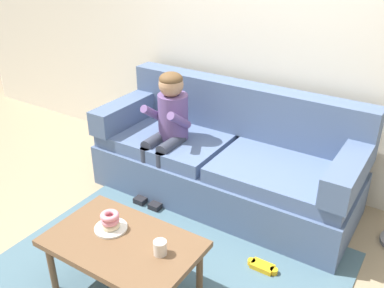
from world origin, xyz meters
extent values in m
plane|color=#9E896B|center=(0.00, 0.00, 0.00)|extent=(10.00, 10.00, 0.00)
cube|color=silver|center=(0.00, 1.40, 1.40)|extent=(8.00, 0.10, 2.80)
cube|color=#476675|center=(0.00, -0.25, 0.01)|extent=(2.27, 1.89, 0.01)
cube|color=slate|center=(-0.13, 0.80, 0.19)|extent=(2.26, 0.90, 0.38)
cube|color=slate|center=(-0.70, 0.75, 0.44)|extent=(1.08, 0.74, 0.12)
cube|color=slate|center=(0.43, 0.75, 0.44)|extent=(1.08, 0.74, 0.12)
cube|color=slate|center=(-0.13, 1.15, 0.73)|extent=(2.26, 0.20, 0.46)
cube|color=slate|center=(-1.16, 0.80, 0.61)|extent=(0.20, 0.90, 0.22)
cube|color=slate|center=(0.90, 0.80, 0.61)|extent=(0.20, 0.90, 0.22)
cube|color=brown|center=(-0.11, -0.54, 0.42)|extent=(0.94, 0.59, 0.04)
cylinder|color=brown|center=(-0.52, -0.77, 0.20)|extent=(0.04, 0.04, 0.40)
cylinder|color=brown|center=(-0.52, -0.30, 0.20)|extent=(0.04, 0.04, 0.40)
cylinder|color=brown|center=(0.30, -0.30, 0.20)|extent=(0.04, 0.04, 0.40)
cylinder|color=#664C84|center=(-0.60, 0.72, 0.70)|extent=(0.26, 0.26, 0.40)
sphere|color=tan|center=(-0.60, 0.70, 1.00)|extent=(0.21, 0.21, 0.21)
ellipsoid|color=brown|center=(-0.60, 0.70, 1.04)|extent=(0.20, 0.20, 0.12)
cylinder|color=#333847|center=(-0.68, 0.57, 0.51)|extent=(0.11, 0.30, 0.11)
cylinder|color=#333847|center=(-0.68, 0.42, 0.28)|extent=(0.09, 0.09, 0.44)
cube|color=black|center=(-0.68, 0.37, 0.03)|extent=(0.10, 0.20, 0.06)
cylinder|color=#664C84|center=(-0.74, 0.62, 0.74)|extent=(0.07, 0.29, 0.23)
cylinder|color=#333847|center=(-0.52, 0.57, 0.51)|extent=(0.11, 0.30, 0.11)
cylinder|color=#333847|center=(-0.52, 0.42, 0.28)|extent=(0.09, 0.09, 0.44)
cube|color=black|center=(-0.52, 0.37, 0.03)|extent=(0.10, 0.20, 0.06)
cylinder|color=#664C84|center=(-0.46, 0.62, 0.74)|extent=(0.07, 0.29, 0.23)
cylinder|color=white|center=(-0.25, -0.49, 0.45)|extent=(0.21, 0.21, 0.01)
torus|color=beige|center=(-0.25, -0.49, 0.47)|extent=(0.14, 0.14, 0.04)
torus|color=pink|center=(-0.25, -0.49, 0.51)|extent=(0.16, 0.16, 0.04)
torus|color=pink|center=(-0.25, -0.49, 0.54)|extent=(0.16, 0.16, 0.04)
cylinder|color=silver|center=(0.16, -0.50, 0.48)|extent=(0.08, 0.08, 0.09)
cube|color=gold|center=(0.55, 0.14, 0.03)|extent=(0.16, 0.09, 0.05)
cylinder|color=gold|center=(0.47, 0.14, 0.03)|extent=(0.06, 0.06, 0.05)
cylinder|color=gold|center=(0.64, 0.14, 0.03)|extent=(0.06, 0.06, 0.05)
camera|label=1|loc=(1.35, -2.03, 2.15)|focal=39.71mm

